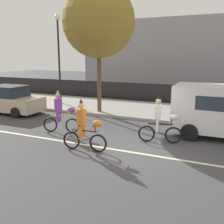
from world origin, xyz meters
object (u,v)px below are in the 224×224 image
at_px(parade_cyclist_purple, 61,114).
at_px(parade_cyclist_zebra, 161,122).
at_px(street_lamp_post, 58,46).
at_px(parade_cyclist_orange, 85,128).
at_px(parked_car_beige, 9,100).

xyz_separation_m(parade_cyclist_purple, parade_cyclist_zebra, (4.37, 0.45, 0.00)).
bearing_deg(street_lamp_post, parade_cyclist_orange, -49.37).
xyz_separation_m(parade_cyclist_purple, parade_cyclist_orange, (2.12, -1.57, 0.00)).
xyz_separation_m(parked_car_beige, street_lamp_post, (1.25, 3.43, 3.21)).
xyz_separation_m(parade_cyclist_purple, parked_car_beige, (-5.20, 2.08, -0.06)).
bearing_deg(parked_car_beige, parade_cyclist_orange, -26.48).
relative_size(parade_cyclist_orange, parade_cyclist_zebra, 1.00).
distance_m(parade_cyclist_purple, parade_cyclist_zebra, 4.40).
xyz_separation_m(parade_cyclist_orange, parade_cyclist_zebra, (2.25, 2.02, 0.00)).
bearing_deg(parade_cyclist_orange, parked_car_beige, 153.52).
xyz_separation_m(parade_cyclist_zebra, street_lamp_post, (-8.32, 5.06, 3.15)).
height_order(parade_cyclist_zebra, parked_car_beige, parade_cyclist_zebra).
xyz_separation_m(parade_cyclist_zebra, parked_car_beige, (-9.57, 1.63, -0.06)).
relative_size(parked_car_beige, street_lamp_post, 0.70).
bearing_deg(parade_cyclist_zebra, parade_cyclist_orange, -138.19).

